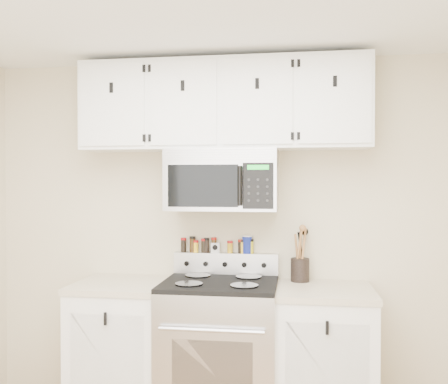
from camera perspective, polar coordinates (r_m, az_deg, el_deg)
name	(u,v)px	position (r m, az deg, el deg)	size (l,w,h in m)	color
back_wall	(227,232)	(3.67, 0.29, -4.58)	(3.50, 0.01, 2.50)	#C3B992
range	(220,350)	(3.52, -0.46, -17.56)	(0.76, 0.65, 1.10)	#B7B7BA
base_cabinet_left	(123,347)	(3.71, -11.49, -17.00)	(0.64, 0.62, 0.92)	white
base_cabinet_right	(324,357)	(3.52, 11.37, -18.03)	(0.64, 0.62, 0.92)	white
microwave	(223,180)	(3.46, -0.14, 1.39)	(0.76, 0.44, 0.42)	#9E9EA3
upper_cabinets	(223,105)	(3.53, -0.08, 9.87)	(2.00, 0.35, 0.62)	white
utensil_crock	(300,268)	(3.56, 8.68, -8.57)	(0.13, 0.13, 0.38)	black
kitchen_timer	(216,248)	(3.66, -0.97, -6.38)	(0.06, 0.05, 0.07)	silver
salt_canister	(247,244)	(3.62, 2.65, -5.99)	(0.07, 0.07, 0.13)	navy
spice_jar_0	(183,245)	(3.70, -4.66, -6.04)	(0.04, 0.04, 0.11)	black
spice_jar_1	(192,244)	(3.68, -3.62, -5.98)	(0.04, 0.04, 0.12)	#3B260E
spice_jar_2	(196,246)	(3.68, -3.26, -6.20)	(0.04, 0.04, 0.09)	yellow
spice_jar_3	(204,245)	(3.67, -2.32, -6.12)	(0.04, 0.04, 0.10)	black
spice_jar_4	(206,245)	(3.67, -2.02, -6.08)	(0.04, 0.04, 0.11)	black
spice_jar_5	(214,245)	(3.66, -1.16, -6.07)	(0.04, 0.04, 0.11)	#3E270E
spice_jar_6	(230,247)	(3.64, 0.69, -6.28)	(0.04, 0.04, 0.09)	gold
spice_jar_7	(241,246)	(3.63, 1.96, -6.22)	(0.04, 0.04, 0.10)	black
spice_jar_8	(242,246)	(3.63, 2.12, -6.23)	(0.05, 0.05, 0.10)	yellow
spice_jar_9	(245,247)	(3.63, 2.41, -6.28)	(0.04, 0.04, 0.09)	#422310
spice_jar_10	(251,246)	(3.62, 3.06, -6.21)	(0.04, 0.04, 0.10)	gold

